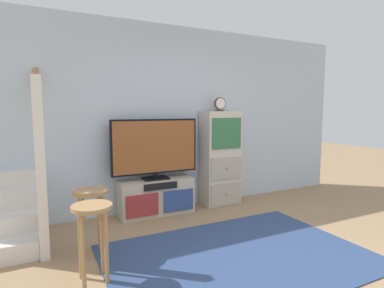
% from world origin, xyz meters
% --- Properties ---
extents(ground_plane, '(20.00, 20.00, 0.00)m').
position_xyz_m(ground_plane, '(0.00, 0.00, 0.00)').
color(ground_plane, '#997A56').
extents(back_wall, '(6.40, 0.12, 2.70)m').
position_xyz_m(back_wall, '(0.00, 2.46, 1.35)').
color(back_wall, silver).
rests_on(back_wall, ground_plane).
extents(area_rug, '(2.60, 1.80, 0.01)m').
position_xyz_m(area_rug, '(0.00, 0.60, 0.01)').
color(area_rug, navy).
rests_on(area_rug, ground_plane).
extents(media_console, '(1.05, 0.38, 0.50)m').
position_xyz_m(media_console, '(-0.30, 2.19, 0.25)').
color(media_console, '#BCB29E').
rests_on(media_console, ground_plane).
extents(television, '(1.25, 0.22, 0.85)m').
position_xyz_m(television, '(-0.30, 2.22, 0.95)').
color(television, black).
rests_on(television, media_console).
extents(side_cabinet, '(0.58, 0.38, 1.46)m').
position_xyz_m(side_cabinet, '(0.76, 2.20, 0.73)').
color(side_cabinet, beige).
rests_on(side_cabinet, ground_plane).
extents(desk_clock, '(0.19, 0.08, 0.21)m').
position_xyz_m(desk_clock, '(0.73, 2.19, 1.56)').
color(desk_clock, '#4C3823').
rests_on(desk_clock, side_cabinet).
extents(bar_stool_near, '(0.34, 0.34, 0.68)m').
position_xyz_m(bar_stool_near, '(-1.38, 0.78, 0.51)').
color(bar_stool_near, '#A37A4C').
rests_on(bar_stool_near, ground_plane).
extents(bar_stool_far, '(0.34, 0.34, 0.68)m').
position_xyz_m(bar_stool_far, '(-1.32, 1.29, 0.51)').
color(bar_stool_far, '#A37A4C').
rests_on(bar_stool_far, ground_plane).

